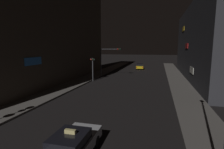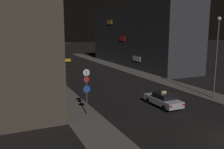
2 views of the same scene
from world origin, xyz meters
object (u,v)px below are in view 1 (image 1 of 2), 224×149
traffic_light_overhead (108,56)px  traffic_light_left_kerb (93,65)px  taxi (71,146)px  far_car (140,66)px

traffic_light_overhead → traffic_light_left_kerb: traffic_light_overhead is taller
taxi → traffic_light_overhead: size_ratio=0.80×
far_car → traffic_light_overhead: 16.12m
traffic_light_overhead → traffic_light_left_kerb: bearing=-108.5°
traffic_light_left_kerb → taxi: bearing=-71.7°
far_car → traffic_light_left_kerb: bearing=-106.6°
taxi → traffic_light_overhead: (-5.16, 24.36, 3.29)m
traffic_light_overhead → traffic_light_left_kerb: (-1.45, -4.36, -1.22)m
traffic_light_overhead → far_car: bearing=73.9°
traffic_light_overhead → traffic_light_left_kerb: 4.75m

